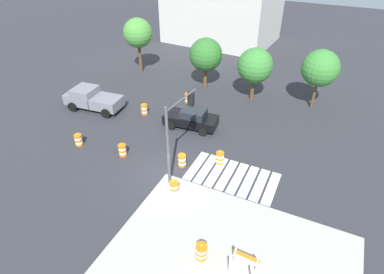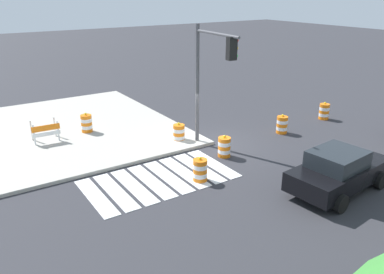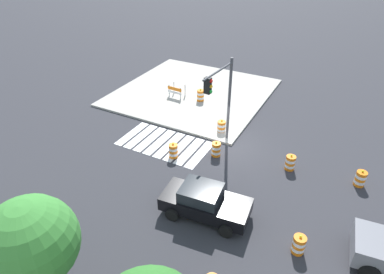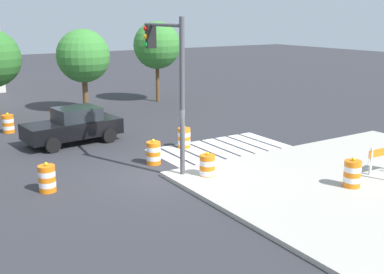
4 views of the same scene
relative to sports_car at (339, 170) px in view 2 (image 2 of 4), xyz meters
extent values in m
plane|color=#2D2D33|center=(1.09, -6.21, -0.81)|extent=(120.00, 120.00, 0.00)
cube|color=#ADA89E|center=(7.09, -12.21, -0.74)|extent=(12.00, 12.00, 0.15)
cube|color=silver|center=(2.47, -4.41, -0.80)|extent=(0.60, 3.20, 0.02)
cube|color=silver|center=(3.22, -4.41, -0.80)|extent=(0.60, 3.20, 0.02)
cube|color=silver|center=(3.97, -4.41, -0.80)|extent=(0.60, 3.20, 0.02)
cube|color=silver|center=(4.72, -4.41, -0.80)|extent=(0.60, 3.20, 0.02)
cube|color=silver|center=(5.47, -4.41, -0.80)|extent=(0.60, 3.20, 0.02)
cube|color=silver|center=(6.22, -4.41, -0.80)|extent=(0.60, 3.20, 0.02)
cube|color=silver|center=(6.97, -4.41, -0.80)|extent=(0.60, 3.20, 0.02)
cube|color=silver|center=(7.72, -4.41, -0.80)|extent=(0.60, 3.20, 0.02)
cube|color=black|center=(-0.06, -0.01, -0.13)|extent=(4.46, 2.26, 0.70)
cube|color=#1E2328|center=(0.19, 0.02, 0.52)|extent=(2.05, 1.78, 0.60)
cylinder|color=black|center=(-1.31, -1.09, -0.48)|extent=(0.68, 0.30, 0.66)
cylinder|color=black|center=(-1.50, 0.81, -0.48)|extent=(0.68, 0.30, 0.66)
cylinder|color=black|center=(1.38, -0.82, -0.48)|extent=(0.68, 0.30, 0.66)
cylinder|color=black|center=(1.19, 1.07, -0.48)|extent=(0.68, 0.30, 0.66)
cylinder|color=orange|center=(-2.81, -5.60, -0.72)|extent=(0.56, 0.56, 0.18)
cylinder|color=white|center=(-2.81, -5.60, -0.54)|extent=(0.56, 0.56, 0.18)
cylinder|color=orange|center=(-2.81, -5.60, -0.36)|extent=(0.56, 0.56, 0.18)
cylinder|color=white|center=(-2.81, -5.60, -0.18)|extent=(0.56, 0.56, 0.18)
cylinder|color=orange|center=(-2.81, -5.60, 0.00)|extent=(0.56, 0.56, 0.18)
sphere|color=yellow|center=(-2.81, -5.60, 0.15)|extent=(0.12, 0.12, 0.12)
cylinder|color=orange|center=(2.36, -7.42, -0.72)|extent=(0.56, 0.56, 0.18)
cylinder|color=white|center=(2.36, -7.42, -0.54)|extent=(0.56, 0.56, 0.18)
cylinder|color=orange|center=(2.36, -7.42, -0.36)|extent=(0.56, 0.56, 0.18)
cylinder|color=white|center=(2.36, -7.42, -0.18)|extent=(0.56, 0.56, 0.18)
cylinder|color=orange|center=(2.36, -7.42, 0.00)|extent=(0.56, 0.56, 0.18)
sphere|color=yellow|center=(2.36, -7.42, 0.15)|extent=(0.12, 0.12, 0.12)
cylinder|color=orange|center=(3.82, -3.43, -0.72)|extent=(0.56, 0.56, 0.18)
cylinder|color=white|center=(3.82, -3.43, -0.54)|extent=(0.56, 0.56, 0.18)
cylinder|color=orange|center=(3.82, -3.43, -0.36)|extent=(0.56, 0.56, 0.18)
cylinder|color=white|center=(3.82, -3.43, -0.18)|extent=(0.56, 0.56, 0.18)
cylinder|color=orange|center=(3.82, -3.43, 0.00)|extent=(0.56, 0.56, 0.18)
sphere|color=yellow|center=(3.82, -3.43, 0.15)|extent=(0.12, 0.12, 0.12)
cylinder|color=orange|center=(-6.55, -5.96, -0.72)|extent=(0.56, 0.56, 0.18)
cylinder|color=white|center=(-6.55, -5.96, -0.54)|extent=(0.56, 0.56, 0.18)
cylinder|color=orange|center=(-6.55, -5.96, -0.36)|extent=(0.56, 0.56, 0.18)
cylinder|color=white|center=(-6.55, -5.96, -0.18)|extent=(0.56, 0.56, 0.18)
cylinder|color=orange|center=(-6.55, -5.96, 0.00)|extent=(0.56, 0.56, 0.18)
sphere|color=yellow|center=(-6.55, -5.96, 0.15)|extent=(0.12, 0.12, 0.12)
cylinder|color=orange|center=(1.57, -4.81, -0.72)|extent=(0.56, 0.56, 0.18)
cylinder|color=white|center=(1.57, -4.81, -0.54)|extent=(0.56, 0.56, 0.18)
cylinder|color=orange|center=(1.57, -4.81, -0.36)|extent=(0.56, 0.56, 0.18)
cylinder|color=white|center=(1.57, -4.81, -0.18)|extent=(0.56, 0.56, 0.18)
cylinder|color=orange|center=(1.57, -4.81, 0.00)|extent=(0.56, 0.56, 0.18)
sphere|color=yellow|center=(1.57, -4.81, 0.15)|extent=(0.12, 0.12, 0.12)
cylinder|color=orange|center=(5.76, -10.95, -0.57)|extent=(0.56, 0.56, 0.18)
cylinder|color=white|center=(5.76, -10.95, -0.39)|extent=(0.56, 0.56, 0.18)
cylinder|color=orange|center=(5.76, -10.95, -0.21)|extent=(0.56, 0.56, 0.18)
cylinder|color=white|center=(5.76, -10.95, -0.03)|extent=(0.56, 0.56, 0.18)
cylinder|color=orange|center=(5.76, -10.95, 0.15)|extent=(0.56, 0.56, 0.18)
sphere|color=yellow|center=(5.76, -10.95, 0.30)|extent=(0.12, 0.12, 0.12)
cube|color=silver|center=(7.33, -10.47, -0.16)|extent=(0.07, 0.07, 1.00)
cube|color=silver|center=(7.30, -11.17, -0.16)|extent=(0.07, 0.07, 1.00)
cube|color=silver|center=(8.43, -10.52, -0.16)|extent=(0.07, 0.07, 1.00)
cube|color=silver|center=(8.39, -11.22, -0.16)|extent=(0.07, 0.07, 1.00)
cube|color=orange|center=(7.88, -10.48, 0.09)|extent=(1.30, 0.10, 0.28)
cube|color=white|center=(7.88, -10.48, -0.21)|extent=(1.30, 0.10, 0.20)
cylinder|color=#4C4C51|center=(1.69, -6.81, 2.09)|extent=(0.18, 0.18, 5.50)
cylinder|color=#4C4C51|center=(1.83, -5.22, 4.54)|extent=(0.39, 3.20, 0.12)
cube|color=black|center=(1.93, -4.10, 4.09)|extent=(0.38, 0.31, 0.90)
sphere|color=red|center=(1.74, -4.09, 4.39)|extent=(0.20, 0.20, 0.20)
sphere|color=#F2A514|center=(1.74, -4.09, 4.09)|extent=(0.20, 0.20, 0.20)
sphere|color=green|center=(1.74, -4.09, 3.79)|extent=(0.20, 0.20, 0.20)
camera|label=1|loc=(9.45, -19.81, 13.17)|focal=29.52mm
camera|label=2|loc=(11.62, 7.92, 6.25)|focal=36.60mm
camera|label=3|loc=(-5.06, 10.79, 11.32)|focal=31.15mm
camera|label=4|loc=(-6.69, -20.71, 4.86)|focal=44.40mm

